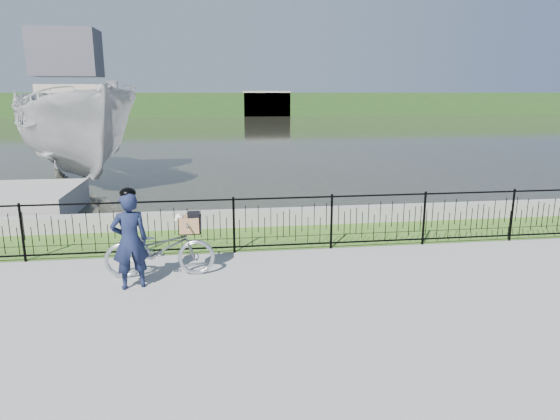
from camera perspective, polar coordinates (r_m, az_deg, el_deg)
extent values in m
plane|color=gray|center=(8.78, 1.90, -7.84)|extent=(120.00, 120.00, 0.00)
cube|color=#406720|center=(11.21, -0.36, -3.05)|extent=(60.00, 2.00, 0.01)
plane|color=#27281E|center=(41.21, -6.01, 8.92)|extent=(120.00, 120.00, 0.00)
cube|color=gray|center=(12.12, -0.98, -0.83)|extent=(60.00, 0.30, 0.40)
cube|color=#26471B|center=(68.10, -6.88, 11.91)|extent=(120.00, 6.00, 3.00)
cube|color=#ACA08A|center=(68.12, -22.49, 11.44)|extent=(8.00, 4.00, 4.00)
cube|color=#ACA08A|center=(66.99, -1.60, 12.07)|extent=(6.00, 3.00, 3.20)
imported|color=#A8ADB4|center=(8.99, -13.59, -4.34)|extent=(1.90, 0.66, 1.00)
cube|color=black|center=(8.87, -10.28, -2.59)|extent=(0.38, 0.18, 0.02)
cube|color=#956B45|center=(8.87, -10.29, -2.54)|extent=(0.37, 0.28, 0.01)
cube|color=#956B45|center=(8.96, -10.29, -1.43)|extent=(0.37, 0.01, 0.30)
cube|color=#956B45|center=(8.71, -10.36, -1.87)|extent=(0.37, 0.02, 0.30)
cube|color=#956B45|center=(8.83, -9.17, -1.61)|extent=(0.02, 0.28, 0.30)
cube|color=#956B45|center=(8.84, -11.48, -1.68)|extent=(0.01, 0.28, 0.30)
cube|color=black|center=(8.78, -9.84, -0.49)|extent=(0.20, 0.29, 0.06)
cube|color=black|center=(8.82, -9.06, -1.42)|extent=(0.02, 0.29, 0.24)
ellipsoid|color=silver|center=(8.84, -10.45, -1.78)|extent=(0.31, 0.22, 0.20)
sphere|color=silver|center=(8.79, -11.44, -0.89)|extent=(0.15, 0.15, 0.15)
sphere|color=silver|center=(8.78, -11.77, -1.12)|extent=(0.07, 0.07, 0.07)
sphere|color=black|center=(8.77, -11.93, -1.17)|extent=(0.02, 0.02, 0.02)
cone|color=olive|center=(8.83, -11.44, -0.42)|extent=(0.06, 0.08, 0.08)
cone|color=olive|center=(8.74, -11.34, -0.57)|extent=(0.06, 0.08, 0.08)
imported|color=#131934|center=(8.50, -16.79, -3.40)|extent=(0.68, 0.54, 1.62)
ellipsoid|color=black|center=(8.31, -17.15, 1.81)|extent=(0.26, 0.29, 0.18)
imported|color=#B5B5B5|center=(19.63, -22.53, 8.20)|extent=(7.11, 9.56, 3.48)
cube|color=#3F3F47|center=(19.62, -23.27, 16.17)|extent=(2.20, 1.60, 1.60)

